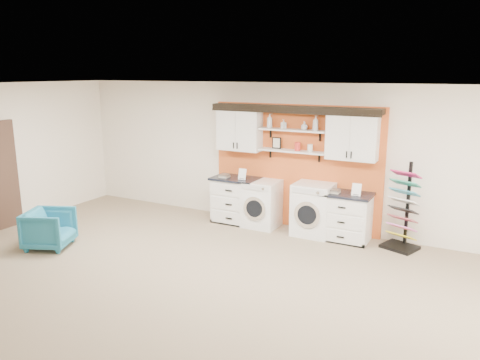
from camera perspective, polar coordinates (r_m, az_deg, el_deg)
The scene contains 22 objects.
floor at distance 6.22m, azimuth -7.44°, elevation -15.86°, with size 10.00×10.00×0.00m, color gray.
ceiling at distance 5.46m, azimuth -8.32°, elevation 10.85°, with size 10.00×10.00×0.00m, color white.
wall_back at distance 9.14m, azimuth 6.85°, elevation 2.90°, with size 10.00×10.00×0.00m, color silver.
accent_panel at distance 9.15m, azimuth 6.73°, elevation 1.64°, with size 3.40×0.07×2.40m, color #D25A23.
upper_cabinet_left at distance 9.35m, azimuth -0.05°, elevation 6.19°, with size 0.90×0.35×0.84m.
upper_cabinet_right at distance 8.54m, azimuth 13.55°, elevation 5.18°, with size 0.90×0.35×0.84m.
shelf_lower at distance 8.94m, azimuth 6.41°, elevation 3.53°, with size 1.32×0.28×0.03m, color white.
shelf_upper at distance 8.88m, azimuth 6.47°, elevation 6.07°, with size 1.32×0.28×0.03m, color white.
crown_molding at distance 8.85m, azimuth 6.57°, elevation 8.64°, with size 3.30×0.41×0.13m.
picture_frame at distance 9.09m, azimuth 4.48°, elevation 4.53°, with size 0.18×0.02×0.22m.
canister_red at distance 8.89m, azimuth 7.02°, elevation 4.08°, with size 0.11×0.11×0.16m, color red.
canister_cream at distance 8.80m, azimuth 8.54°, elevation 3.88°, with size 0.10×0.10×0.14m, color silver.
base_cabinet_left at distance 9.49m, azimuth -0.48°, elevation -2.43°, with size 0.95×0.66×0.93m.
base_cabinet_right at distance 8.70m, azimuth 12.79°, elevation -4.36°, with size 0.90×0.66×0.88m.
washer at distance 9.24m, azimuth 2.69°, elevation -2.88°, with size 0.66×0.71×0.92m.
dryer at distance 8.85m, azimuth 8.92°, elevation -3.54°, with size 0.70×0.71×0.98m.
sample_rack at distance 8.54m, azimuth 19.18°, elevation -4.73°, with size 0.67×0.62×1.51m.
armchair at distance 8.81m, azimuth -22.22°, elevation -5.52°, with size 0.72×0.74×0.67m, color teal.
soap_bottle_a at distance 9.05m, azimuth 3.64°, elevation 7.23°, with size 0.11×0.11×0.27m, color silver.
soap_bottle_b at distance 8.94m, azimuth 5.34°, elevation 6.81°, with size 0.08×0.08×0.17m, color silver.
soap_bottle_c at distance 8.79m, azimuth 7.85°, elevation 6.58°, with size 0.12×0.12×0.16m, color silver.
soap_bottle_d at distance 8.71m, azimuth 9.19°, elevation 6.87°, with size 0.11×0.11×0.28m, color silver.
Camera 1 is at (3.20, -4.41, 3.00)m, focal length 35.00 mm.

